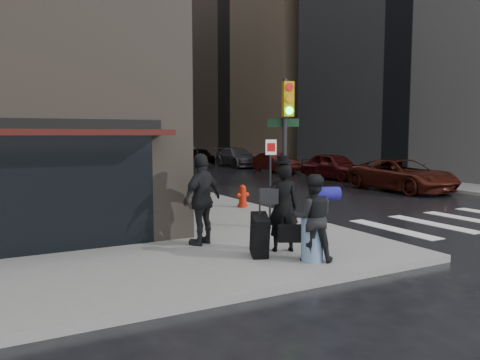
% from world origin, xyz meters
% --- Properties ---
extents(ground, '(140.00, 140.00, 0.00)m').
position_xyz_m(ground, '(0.00, 0.00, 0.00)').
color(ground, black).
rests_on(ground, ground).
extents(sidewalk_left, '(4.00, 50.00, 0.15)m').
position_xyz_m(sidewalk_left, '(0.00, 27.00, 0.07)').
color(sidewalk_left, slate).
rests_on(sidewalk_left, ground).
extents(sidewalk_right, '(3.00, 50.00, 0.15)m').
position_xyz_m(sidewalk_right, '(13.50, 27.00, 0.07)').
color(sidewalk_right, slate).
rests_on(sidewalk_right, ground).
extents(bldg_right_far, '(22.00, 20.00, 25.00)m').
position_xyz_m(bldg_right_far, '(26.00, 58.00, 12.50)').
color(bldg_right_far, slate).
rests_on(bldg_right_far, ground).
extents(bldg_distant, '(40.00, 12.00, 32.00)m').
position_xyz_m(bldg_distant, '(6.00, 78.00, 16.00)').
color(bldg_distant, slate).
rests_on(bldg_distant, ground).
extents(man_overcoat, '(1.35, 0.93, 2.06)m').
position_xyz_m(man_overcoat, '(-0.99, -0.12, 1.01)').
color(man_overcoat, black).
rests_on(man_overcoat, ground).
extents(man_jeans, '(1.15, 1.06, 1.70)m').
position_xyz_m(man_jeans, '(-0.78, -1.01, 1.00)').
color(man_jeans, black).
rests_on(man_jeans, ground).
extents(man_greycoat, '(1.29, 1.00, 2.04)m').
position_xyz_m(man_greycoat, '(-2.10, 1.27, 1.17)').
color(man_greycoat, black).
rests_on(man_greycoat, ground).
extents(traffic_light, '(0.95, 0.54, 3.87)m').
position_xyz_m(traffic_light, '(0.45, 1.82, 2.65)').
color(traffic_light, black).
rests_on(traffic_light, ground).
extents(fire_hydrant, '(0.42, 0.34, 0.77)m').
position_xyz_m(fire_hydrant, '(1.25, 5.56, 0.49)').
color(fire_hydrant, '#B21D0A').
rests_on(fire_hydrant, ground).
extents(parked_car_0, '(2.49, 5.31, 1.47)m').
position_xyz_m(parked_car_0, '(10.43, 7.12, 0.73)').
color(parked_car_0, '#41140D').
rests_on(parked_car_0, ground).
extents(parked_car_1, '(2.11, 4.60, 1.53)m').
position_xyz_m(parked_car_1, '(11.31, 13.03, 0.76)').
color(parked_car_1, '#420D0E').
rests_on(parked_car_1, ground).
extents(parked_car_2, '(1.50, 4.05, 1.32)m').
position_xyz_m(parked_car_2, '(11.05, 18.93, 0.66)').
color(parked_car_2, '#410E0D').
rests_on(parked_car_2, ground).
extents(parked_car_3, '(2.35, 5.37, 1.54)m').
position_xyz_m(parked_car_3, '(11.21, 24.84, 0.77)').
color(parked_car_3, '#3C3C41').
rests_on(parked_car_3, ground).
extents(parked_car_4, '(1.85, 4.10, 1.37)m').
position_xyz_m(parked_car_4, '(10.56, 30.74, 0.68)').
color(parked_car_4, black).
rests_on(parked_car_4, ground).
extents(parked_car_5, '(2.00, 4.66, 1.49)m').
position_xyz_m(parked_car_5, '(11.50, 36.65, 0.75)').
color(parked_car_5, '#444449').
rests_on(parked_car_5, ground).
extents(parked_car_6, '(2.44, 4.99, 1.37)m').
position_xyz_m(parked_car_6, '(10.76, 42.56, 0.68)').
color(parked_car_6, black).
rests_on(parked_car_6, ground).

